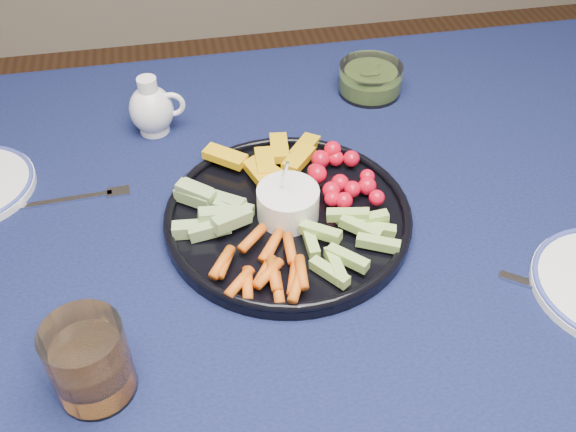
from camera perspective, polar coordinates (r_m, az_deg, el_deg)
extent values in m
cube|color=#472917|center=(0.83, 5.17, -4.83)|extent=(1.60, 1.00, 0.04)
cube|color=#0D1234|center=(0.81, 5.27, -3.75)|extent=(1.66, 1.06, 0.01)
cube|color=#0D1234|center=(1.30, -1.20, 8.82)|extent=(1.66, 0.01, 0.30)
cylinder|color=black|center=(0.84, 0.00, -0.28)|extent=(0.32, 0.32, 0.01)
torus|color=black|center=(0.84, 0.00, 0.25)|extent=(0.32, 0.32, 0.01)
cylinder|color=white|center=(0.82, 0.00, 1.15)|extent=(0.08, 0.08, 0.04)
cylinder|color=white|center=(0.81, 0.00, 2.08)|extent=(0.07, 0.07, 0.01)
cylinder|color=white|center=(1.03, -11.76, 7.64)|extent=(0.05, 0.05, 0.01)
ellipsoid|color=white|center=(1.01, -12.04, 9.22)|extent=(0.07, 0.07, 0.08)
cylinder|color=white|center=(0.99, -12.38, 11.12)|extent=(0.03, 0.03, 0.03)
torus|color=white|center=(1.00, -10.31, 9.72)|extent=(0.04, 0.01, 0.04)
torus|color=#38429F|center=(0.99, -12.26, 10.47)|extent=(0.04, 0.04, 0.00)
cylinder|color=white|center=(1.09, 7.32, 11.99)|extent=(0.10, 0.10, 0.05)
cylinder|color=#567421|center=(1.10, 7.28, 11.60)|extent=(0.09, 0.09, 0.03)
cylinder|color=white|center=(0.68, -17.22, -12.21)|extent=(0.08, 0.08, 0.10)
cylinder|color=#C37317|center=(0.70, -16.85, -13.20)|extent=(0.07, 0.07, 0.05)
cube|color=silver|center=(0.93, -19.07, 1.35)|extent=(0.12, 0.01, 0.00)
cube|color=silver|center=(0.92, -14.84, 2.09)|extent=(0.03, 0.02, 0.00)
cube|color=silver|center=(0.83, 23.61, -6.51)|extent=(0.14, 0.10, 0.00)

